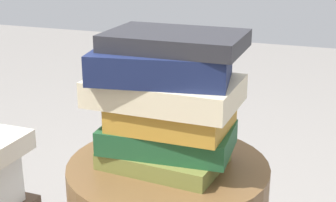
{
  "coord_description": "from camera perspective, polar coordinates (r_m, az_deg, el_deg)",
  "views": [
    {
      "loc": [
        -0.33,
        0.9,
        1.03
      ],
      "look_at": [
        0.0,
        0.0,
        0.71
      ],
      "focal_mm": 53.81,
      "sensor_mm": 36.0,
      "label": 1
    }
  ],
  "objects": [
    {
      "name": "book_forest",
      "position": [
        1.04,
        -0.14,
        -4.09
      ],
      "size": [
        0.27,
        0.18,
        0.05
      ],
      "primitive_type": "cube",
      "rotation": [
        0.0,
        0.0,
        0.06
      ],
      "color": "#1E512D",
      "rests_on": "book_olive"
    },
    {
      "name": "book_olive",
      "position": [
        1.05,
        -0.48,
        -6.35
      ],
      "size": [
        0.26,
        0.19,
        0.04
      ],
      "primitive_type": "cube",
      "rotation": [
        0.0,
        0.0,
        -0.1
      ],
      "color": "olive",
      "rests_on": "side_table"
    },
    {
      "name": "book_ochre",
      "position": [
        1.02,
        0.36,
        -1.7
      ],
      "size": [
        0.23,
        0.17,
        0.05
      ],
      "primitive_type": "cube",
      "rotation": [
        0.0,
        0.0,
        -0.01
      ],
      "color": "#B7842D",
      "rests_on": "book_forest"
    },
    {
      "name": "book_cream",
      "position": [
        1.01,
        -0.43,
        1.12
      ],
      "size": [
        0.3,
        0.19,
        0.05
      ],
      "primitive_type": "cube",
      "rotation": [
        0.0,
        0.0,
        -0.03
      ],
      "color": "beige",
      "rests_on": "book_ochre"
    },
    {
      "name": "book_charcoal",
      "position": [
        0.99,
        0.83,
        6.86
      ],
      "size": [
        0.27,
        0.18,
        0.03
      ],
      "primitive_type": "cube",
      "rotation": [
        0.0,
        0.0,
        0.0
      ],
      "color": "#28282D",
      "rests_on": "book_navy"
    },
    {
      "name": "book_navy",
      "position": [
        0.99,
        -0.73,
        4.13
      ],
      "size": [
        0.29,
        0.21,
        0.06
      ],
      "primitive_type": "cube",
      "rotation": [
        0.0,
        0.0,
        0.16
      ],
      "color": "#19234C",
      "rests_on": "book_cream"
    }
  ]
}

